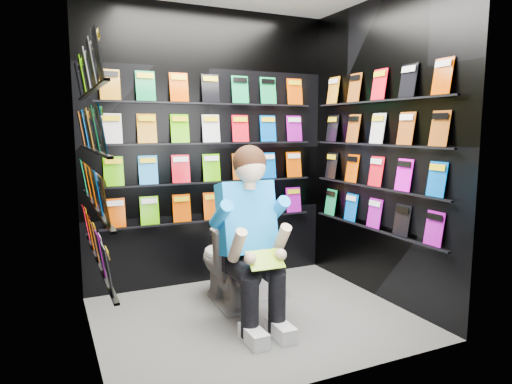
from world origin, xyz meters
name	(u,v)px	position (x,y,z in m)	size (l,w,h in m)	color
floor	(254,317)	(0.00, 0.00, 0.00)	(2.40, 2.40, 0.00)	slate
wall_back	(210,149)	(0.00, 1.00, 1.30)	(2.40, 0.04, 2.60)	black
wall_front	(328,163)	(0.00, -1.00, 1.30)	(2.40, 0.04, 2.60)	black
wall_left	(85,158)	(-1.20, 0.00, 1.30)	(0.04, 2.00, 2.60)	black
wall_right	(380,151)	(1.20, 0.00, 1.30)	(0.04, 2.00, 2.60)	black
comics_back	(211,148)	(0.00, 0.97, 1.31)	(2.10, 0.06, 1.37)	#DE4A00
comics_left	(90,157)	(-1.17, 0.00, 1.31)	(0.06, 1.70, 1.37)	#DE4A00
comics_right	(377,150)	(1.17, 0.00, 1.31)	(0.06, 1.70, 1.37)	#DE4A00
toilet	(227,262)	(-0.08, 0.37, 0.37)	(0.42, 0.75, 0.73)	white
longbox	(258,275)	(0.27, 0.50, 0.16)	(0.23, 0.42, 0.32)	silver
longbox_lid	(258,257)	(0.27, 0.50, 0.33)	(0.25, 0.44, 0.03)	silver
reader	(245,220)	(-0.08, -0.01, 0.80)	(0.56, 0.82, 1.51)	#1086E8
held_comic	(265,260)	(-0.08, -0.36, 0.58)	(0.25, 0.01, 0.18)	green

